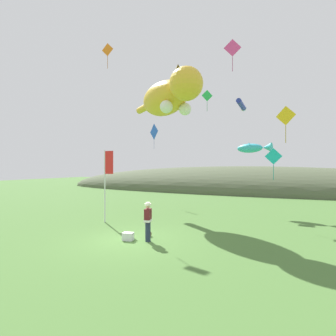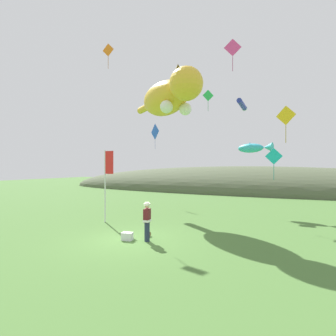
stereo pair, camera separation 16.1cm
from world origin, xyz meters
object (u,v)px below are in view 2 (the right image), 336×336
at_px(kite_diamond_green, 208,96).
at_px(kite_diamond_gold, 286,116).
at_px(festival_banner_pole, 107,175).
at_px(kite_diamond_orange, 108,50).
at_px(kite_tube_streamer, 242,105).
at_px(kite_spool, 148,234).
at_px(kite_fish_windsock, 254,148).
at_px(kite_diamond_teal, 274,157).
at_px(festival_attendant, 147,220).
at_px(kite_diamond_pink, 233,48).
at_px(kite_giant_cat, 169,97).
at_px(kite_diamond_blue, 155,132).
at_px(picnic_cooler, 127,236).

xyz_separation_m(kite_diamond_green, kite_diamond_gold, (6.66, -8.20, -3.85)).
height_order(festival_banner_pole, kite_diamond_orange, kite_diamond_orange).
height_order(kite_tube_streamer, kite_diamond_orange, kite_diamond_orange).
bearing_deg(festival_banner_pole, kite_spool, -24.21).
xyz_separation_m(kite_fish_windsock, kite_diamond_teal, (1.64, -4.16, -0.84)).
bearing_deg(kite_diamond_gold, festival_attendant, -141.36).
xyz_separation_m(kite_diamond_pink, kite_diamond_green, (-3.73, 7.19, -0.65)).
relative_size(kite_giant_cat, kite_diamond_gold, 3.89).
xyz_separation_m(kite_diamond_teal, kite_diamond_pink, (-2.26, -0.58, 6.53)).
distance_m(kite_diamond_blue, kite_diamond_green, 5.96).
bearing_deg(kite_diamond_gold, festival_banner_pole, -168.64).
bearing_deg(kite_fish_windsock, kite_diamond_gold, -68.06).
xyz_separation_m(kite_diamond_blue, kite_diamond_pink, (8.76, -6.37, 3.73)).
relative_size(festival_banner_pole, kite_diamond_blue, 1.80).
xyz_separation_m(kite_diamond_orange, kite_diamond_pink, (8.95, 0.43, -1.42)).
distance_m(festival_banner_pole, kite_diamond_green, 12.77).
height_order(festival_banner_pole, kite_tube_streamer, kite_tube_streamer).
bearing_deg(kite_diamond_teal, festival_banner_pole, -158.80).
distance_m(kite_diamond_teal, kite_diamond_gold, 2.67).
height_order(kite_diamond_teal, kite_diamond_gold, kite_diamond_gold).
bearing_deg(kite_diamond_pink, kite_fish_windsock, 82.58).
bearing_deg(kite_spool, kite_diamond_blue, 117.13).
bearing_deg(kite_diamond_blue, picnic_cooler, -66.94).
distance_m(festival_banner_pole, kite_tube_streamer, 11.05).
height_order(kite_diamond_blue, kite_diamond_green, kite_diamond_green).
bearing_deg(kite_spool, kite_diamond_gold, 32.17).
relative_size(festival_banner_pole, kite_fish_windsock, 1.64).
height_order(kite_giant_cat, kite_fish_windsock, kite_giant_cat).
bearing_deg(picnic_cooler, kite_diamond_gold, 35.97).
xyz_separation_m(festival_attendant, kite_spool, (-0.36, 0.73, -0.83)).
xyz_separation_m(festival_banner_pole, kite_diamond_orange, (-1.96, 2.57, 9.04)).
height_order(kite_fish_windsock, kite_tube_streamer, kite_tube_streamer).
bearing_deg(kite_tube_streamer, kite_diamond_pink, -87.74).
height_order(picnic_cooler, kite_diamond_gold, kite_diamond_gold).
relative_size(festival_attendant, kite_fish_windsock, 0.66).
bearing_deg(kite_giant_cat, kite_diamond_gold, -10.52).
height_order(picnic_cooler, kite_diamond_pink, kite_diamond_pink).
xyz_separation_m(kite_diamond_blue, kite_diamond_teal, (11.02, -5.79, -2.80)).
bearing_deg(kite_spool, kite_diamond_pink, 57.45).
height_order(festival_attendant, kite_giant_cat, kite_giant_cat).
bearing_deg(festival_attendant, kite_diamond_green, 94.68).
bearing_deg(kite_diamond_orange, festival_banner_pole, -52.61).
distance_m(festival_attendant, kite_diamond_orange, 13.61).
distance_m(festival_attendant, kite_spool, 1.16).
bearing_deg(kite_diamond_blue, kite_diamond_orange, -91.60).
distance_m(festival_banner_pole, kite_giant_cat, 6.77).
distance_m(kite_tube_streamer, kite_diamond_green, 5.12).
distance_m(kite_spool, kite_giant_cat, 9.64).
xyz_separation_m(kite_giant_cat, kite_diamond_teal, (6.66, 0.23, -4.20)).
height_order(kite_spool, kite_diamond_orange, kite_diamond_orange).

